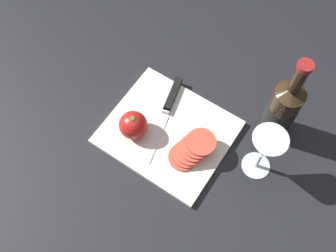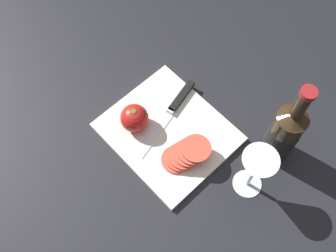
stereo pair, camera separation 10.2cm
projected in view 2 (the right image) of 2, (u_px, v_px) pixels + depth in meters
The scene contains 7 objects.
ground_plane at pixel (157, 135), 1.05m from camera, with size 3.00×3.00×0.00m, color black.
cutting_board at pixel (168, 132), 1.05m from camera, with size 0.32×0.28×0.01m.
wine_bottle at pixel (284, 133), 0.94m from camera, with size 0.08×0.08×0.30m.
wine_glass at pixel (256, 168), 0.89m from camera, with size 0.08×0.08×0.17m.
whole_tomato at pixel (134, 118), 1.02m from camera, with size 0.07×0.07×0.08m.
knife at pixel (176, 104), 1.07m from camera, with size 0.08×0.26×0.01m.
tomato_slice_stack_near at pixel (186, 154), 0.99m from camera, with size 0.10×0.12×0.05m.
Camera 2 is at (0.34, -0.28, 0.96)m, focal length 42.00 mm.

